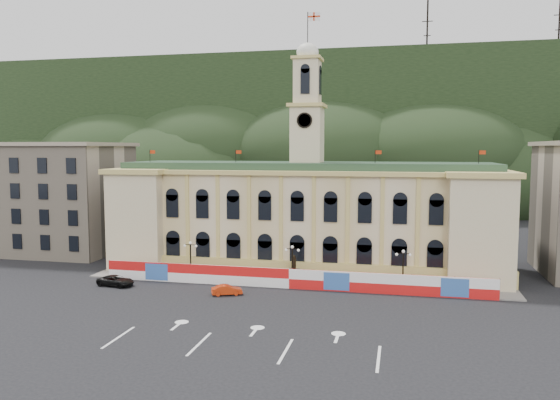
% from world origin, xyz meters
% --- Properties ---
extents(ground, '(260.00, 260.00, 0.00)m').
position_xyz_m(ground, '(0.00, 0.00, 0.00)').
color(ground, black).
rests_on(ground, ground).
extents(lane_markings, '(26.00, 10.00, 0.02)m').
position_xyz_m(lane_markings, '(0.00, -5.00, 0.00)').
color(lane_markings, white).
rests_on(lane_markings, ground).
extents(hill_ridge, '(230.00, 80.00, 64.00)m').
position_xyz_m(hill_ridge, '(0.03, 121.99, 19.48)').
color(hill_ridge, black).
rests_on(hill_ridge, ground).
extents(city_hall, '(56.20, 17.60, 37.10)m').
position_xyz_m(city_hall, '(0.00, 27.63, 7.85)').
color(city_hall, beige).
rests_on(city_hall, ground).
extents(side_building_left, '(21.00, 17.00, 18.60)m').
position_xyz_m(side_building_left, '(-43.00, 30.93, 9.33)').
color(side_building_left, tan).
rests_on(side_building_left, ground).
extents(hoarding_fence, '(50.00, 0.44, 2.50)m').
position_xyz_m(hoarding_fence, '(0.06, 15.07, 1.25)').
color(hoarding_fence, red).
rests_on(hoarding_fence, ground).
extents(pavement, '(56.00, 5.50, 0.16)m').
position_xyz_m(pavement, '(0.00, 17.75, 0.08)').
color(pavement, slate).
rests_on(pavement, ground).
extents(statue, '(1.40, 1.40, 3.72)m').
position_xyz_m(statue, '(0.00, 18.00, 1.19)').
color(statue, '#595651').
rests_on(statue, ground).
extents(lamp_left, '(1.96, 0.44, 5.15)m').
position_xyz_m(lamp_left, '(-14.00, 17.00, 3.07)').
color(lamp_left, black).
rests_on(lamp_left, ground).
extents(lamp_center, '(1.96, 0.44, 5.15)m').
position_xyz_m(lamp_center, '(0.00, 17.00, 3.07)').
color(lamp_center, black).
rests_on(lamp_center, ground).
extents(lamp_right, '(1.96, 0.44, 5.15)m').
position_xyz_m(lamp_right, '(14.00, 17.00, 3.07)').
color(lamp_right, black).
rests_on(lamp_right, ground).
extents(red_sedan, '(4.03, 4.66, 1.22)m').
position_xyz_m(red_sedan, '(-6.73, 10.38, 0.61)').
color(red_sedan, '#B82D0D').
rests_on(red_sedan, ground).
extents(black_suv, '(3.46, 5.40, 1.34)m').
position_xyz_m(black_suv, '(-22.03, 11.40, 0.67)').
color(black_suv, black).
rests_on(black_suv, ground).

